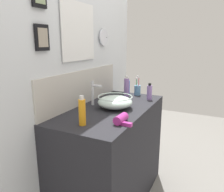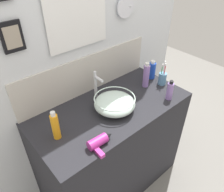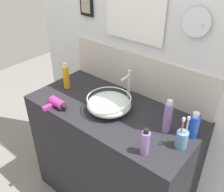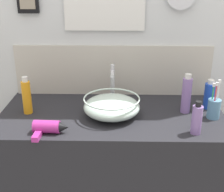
# 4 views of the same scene
# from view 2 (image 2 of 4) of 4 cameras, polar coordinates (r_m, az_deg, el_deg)

# --- Properties ---
(ground_plane) EXTENTS (6.00, 6.00, 0.00)m
(ground_plane) POSITION_cam_2_polar(r_m,az_deg,el_deg) (2.27, -0.02, -20.94)
(ground_plane) COLOR gray
(vanity_counter) EXTENTS (1.19, 0.58, 0.90)m
(vanity_counter) POSITION_cam_2_polar(r_m,az_deg,el_deg) (1.90, -0.03, -13.54)
(vanity_counter) COLOR #232328
(vanity_counter) RESTS_ON ground
(back_panel) EXTENTS (2.01, 0.09, 2.54)m
(back_panel) POSITION_cam_2_polar(r_m,az_deg,el_deg) (1.61, -7.70, 12.69)
(back_panel) COLOR silver
(back_panel) RESTS_ON ground
(glass_bowl_sink) EXTENTS (0.29, 0.29, 0.10)m
(glass_bowl_sink) POSITION_cam_2_polar(r_m,az_deg,el_deg) (1.54, 0.78, -1.83)
(glass_bowl_sink) COLOR silver
(glass_bowl_sink) RESTS_ON vanity_counter
(faucet) EXTENTS (0.02, 0.10, 0.21)m
(faucet) POSITION_cam_2_polar(r_m,az_deg,el_deg) (1.63, -4.05, 3.40)
(faucet) COLOR silver
(faucet) RESTS_ON vanity_counter
(hair_drier) EXTENTS (0.17, 0.13, 0.06)m
(hair_drier) POSITION_cam_2_polar(r_m,az_deg,el_deg) (1.31, -3.20, -11.77)
(hair_drier) COLOR #B22D8C
(hair_drier) RESTS_ON vanity_counter
(toothbrush_cup) EXTENTS (0.06, 0.06, 0.20)m
(toothbrush_cup) POSITION_cam_2_polar(r_m,az_deg,el_deg) (1.86, 13.03, 4.55)
(toothbrush_cup) COLOR #598CB2
(toothbrush_cup) RESTS_ON vanity_counter
(soap_dispenser) EXTENTS (0.05, 0.05, 0.20)m
(soap_dispenser) POSITION_cam_2_polar(r_m,az_deg,el_deg) (1.35, -14.60, -7.60)
(soap_dispenser) COLOR orange
(soap_dispenser) RESTS_ON vanity_counter
(spray_bottle) EXTENTS (0.06, 0.06, 0.16)m
(spray_bottle) POSITION_cam_2_polar(r_m,az_deg,el_deg) (1.91, 10.40, 6.67)
(spray_bottle) COLOR blue
(spray_bottle) RESTS_ON vanity_counter
(shampoo_bottle) EXTENTS (0.05, 0.05, 0.21)m
(shampoo_bottle) POSITION_cam_2_polar(r_m,az_deg,el_deg) (1.78, 8.91, 5.30)
(shampoo_bottle) COLOR #8C6BB2
(shampoo_bottle) RESTS_ON vanity_counter
(lotion_bottle) EXTENTS (0.05, 0.05, 0.16)m
(lotion_bottle) POSITION_cam_2_polar(r_m,az_deg,el_deg) (1.68, 14.87, 1.32)
(lotion_bottle) COLOR #8C6BB2
(lotion_bottle) RESTS_ON vanity_counter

